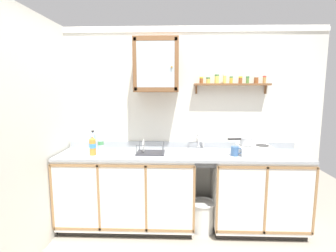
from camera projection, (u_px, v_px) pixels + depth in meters
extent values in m
plane|color=#9E9384|center=(181.00, 245.00, 2.79)|extent=(5.88, 5.88, 0.00)
cube|color=silver|center=(181.00, 126.00, 3.28)|extent=(3.48, 0.05, 2.42)
cube|color=white|center=(182.00, 30.00, 3.08)|extent=(3.48, 0.02, 0.05)
cube|color=silver|center=(25.00, 139.00, 2.40)|extent=(0.05, 3.44, 2.42)
cube|color=black|center=(129.00, 222.00, 3.19)|extent=(1.53, 0.52, 0.08)
cube|color=silver|center=(127.00, 188.00, 3.09)|extent=(1.56, 0.58, 0.82)
cube|color=#997047|center=(121.00, 166.00, 2.75)|extent=(1.56, 0.01, 0.03)
cube|color=#997047|center=(123.00, 230.00, 2.85)|extent=(1.56, 0.01, 0.03)
cube|color=#997047|center=(52.00, 198.00, 2.83)|extent=(0.02, 0.01, 0.75)
cube|color=#997047|center=(99.00, 199.00, 2.81)|extent=(0.02, 0.01, 0.75)
cube|color=#997047|center=(146.00, 199.00, 2.79)|extent=(0.02, 0.01, 0.75)
cube|color=#997047|center=(194.00, 200.00, 2.77)|extent=(0.02, 0.01, 0.75)
cube|color=black|center=(255.00, 225.00, 3.13)|extent=(1.01, 0.52, 0.08)
cube|color=silver|center=(257.00, 190.00, 3.04)|extent=(1.03, 0.58, 0.82)
cube|color=#997047|center=(268.00, 168.00, 2.69)|extent=(1.03, 0.01, 0.03)
cube|color=#997047|center=(264.00, 233.00, 2.80)|extent=(1.03, 0.01, 0.03)
cube|color=#997047|center=(217.00, 200.00, 2.76)|extent=(0.02, 0.01, 0.75)
cube|color=#997047|center=(266.00, 201.00, 2.75)|extent=(0.02, 0.01, 0.75)
cube|color=#997047|center=(315.00, 202.00, 2.73)|extent=(0.02, 0.01, 0.75)
cube|color=#9EA3A8|center=(181.00, 154.00, 3.01)|extent=(2.84, 0.61, 0.03)
cube|color=#9EA3A8|center=(181.00, 145.00, 3.28)|extent=(2.84, 0.02, 0.08)
cube|color=silver|center=(199.00, 152.00, 3.02)|extent=(0.51, 0.44, 0.01)
cube|color=slate|center=(199.00, 163.00, 3.04)|extent=(0.43, 0.36, 0.01)
cube|color=slate|center=(198.00, 154.00, 3.21)|extent=(0.43, 0.01, 0.12)
cube|color=slate|center=(200.00, 162.00, 2.85)|extent=(0.43, 0.01, 0.12)
cylinder|color=#4C4C51|center=(199.00, 163.00, 3.04)|extent=(0.04, 0.04, 0.01)
cylinder|color=silver|center=(198.00, 147.00, 3.25)|extent=(0.05, 0.05, 0.02)
cylinder|color=silver|center=(199.00, 138.00, 3.24)|extent=(0.02, 0.02, 0.22)
torus|color=silver|center=(199.00, 131.00, 3.13)|extent=(0.19, 0.02, 0.19)
cylinder|color=silver|center=(203.00, 145.00, 3.25)|extent=(0.02, 0.02, 0.06)
cube|color=silver|center=(255.00, 150.00, 2.99)|extent=(0.38, 0.33, 0.09)
cylinder|color=#2D2D2D|center=(247.00, 145.00, 3.01)|extent=(0.15, 0.15, 0.01)
cylinder|color=#2D2D2D|center=(262.00, 145.00, 3.00)|extent=(0.15, 0.15, 0.01)
cylinder|color=black|center=(251.00, 153.00, 2.84)|extent=(0.03, 0.02, 0.03)
cylinder|color=black|center=(267.00, 153.00, 2.84)|extent=(0.03, 0.02, 0.03)
cylinder|color=silver|center=(247.00, 141.00, 3.00)|extent=(0.15, 0.15, 0.09)
torus|color=silver|center=(247.00, 138.00, 3.00)|extent=(0.16, 0.16, 0.01)
cylinder|color=black|center=(234.00, 139.00, 2.98)|extent=(0.15, 0.04, 0.02)
cylinder|color=gold|center=(93.00, 147.00, 2.92)|extent=(0.07, 0.07, 0.18)
cone|color=gold|center=(92.00, 138.00, 2.90)|extent=(0.07, 0.07, 0.03)
cylinder|color=white|center=(92.00, 136.00, 2.90)|extent=(0.03, 0.03, 0.02)
cylinder|color=#3F8CCC|center=(93.00, 146.00, 2.92)|extent=(0.07, 0.07, 0.05)
cylinder|color=#8CB7E0|center=(93.00, 143.00, 3.05)|extent=(0.06, 0.06, 0.21)
cone|color=#8CB7E0|center=(93.00, 133.00, 3.03)|extent=(0.06, 0.06, 0.03)
cylinder|color=#262626|center=(93.00, 131.00, 3.03)|extent=(0.03, 0.03, 0.02)
cylinder|color=white|center=(93.00, 143.00, 3.05)|extent=(0.07, 0.07, 0.06)
cylinder|color=silver|center=(101.00, 144.00, 3.15)|extent=(0.07, 0.07, 0.16)
cone|color=silver|center=(100.00, 136.00, 3.13)|extent=(0.06, 0.06, 0.03)
cylinder|color=white|center=(100.00, 134.00, 3.13)|extent=(0.03, 0.03, 0.02)
cylinder|color=#4C9959|center=(101.00, 143.00, 3.15)|extent=(0.07, 0.07, 0.05)
cube|color=#333338|center=(151.00, 153.00, 3.01)|extent=(0.32, 0.25, 0.01)
cylinder|color=#4C4F54|center=(136.00, 150.00, 2.89)|extent=(0.01, 0.01, 0.11)
cylinder|color=#4C4F54|center=(163.00, 150.00, 2.88)|extent=(0.01, 0.01, 0.11)
cylinder|color=#4C4F54|center=(139.00, 146.00, 3.12)|extent=(0.01, 0.01, 0.11)
cylinder|color=#4C4F54|center=(164.00, 146.00, 3.11)|extent=(0.01, 0.01, 0.11)
cylinder|color=#4C4F54|center=(149.00, 146.00, 2.88)|extent=(0.30, 0.01, 0.01)
cylinder|color=#4C4F54|center=(152.00, 141.00, 3.11)|extent=(0.30, 0.01, 0.01)
cylinder|color=white|center=(144.00, 146.00, 3.00)|extent=(0.01, 0.15, 0.15)
cylinder|color=#3F6699|center=(235.00, 151.00, 2.89)|extent=(0.09, 0.09, 0.11)
torus|color=#3F6699|center=(239.00, 151.00, 2.88)|extent=(0.07, 0.03, 0.07)
cube|color=brown|center=(157.00, 66.00, 3.01)|extent=(0.51, 0.31, 0.61)
cube|color=silver|center=(156.00, 64.00, 2.85)|extent=(0.42, 0.01, 0.50)
cube|color=brown|center=(135.00, 64.00, 2.86)|extent=(0.04, 0.01, 0.58)
cube|color=brown|center=(176.00, 64.00, 2.84)|extent=(0.04, 0.01, 0.58)
cube|color=brown|center=(155.00, 38.00, 2.81)|extent=(0.48, 0.01, 0.05)
cube|color=brown|center=(156.00, 89.00, 2.89)|extent=(0.48, 0.01, 0.05)
sphere|color=olive|center=(172.00, 67.00, 2.83)|extent=(0.02, 0.02, 0.02)
cube|color=brown|center=(232.00, 84.00, 3.09)|extent=(0.90, 0.14, 0.02)
cube|color=brown|center=(196.00, 90.00, 3.17)|extent=(0.02, 0.03, 0.10)
cube|color=brown|center=(265.00, 90.00, 3.14)|extent=(0.02, 0.03, 0.10)
cylinder|color=brown|center=(201.00, 81.00, 3.08)|extent=(0.04, 0.04, 0.06)
cylinder|color=yellow|center=(201.00, 78.00, 3.08)|extent=(0.05, 0.05, 0.02)
cylinder|color=#E0C659|center=(208.00, 81.00, 3.11)|extent=(0.05, 0.05, 0.06)
cylinder|color=#33723F|center=(208.00, 78.00, 3.10)|extent=(0.05, 0.05, 0.02)
cylinder|color=#E0C659|center=(217.00, 80.00, 3.08)|extent=(0.05, 0.05, 0.09)
cylinder|color=#33723F|center=(217.00, 75.00, 3.07)|extent=(0.05, 0.05, 0.02)
cylinder|color=#E0C659|center=(225.00, 80.00, 3.10)|extent=(0.04, 0.04, 0.09)
cylinder|color=white|center=(225.00, 75.00, 3.09)|extent=(0.04, 0.04, 0.02)
cylinder|color=gold|center=(231.00, 81.00, 3.07)|extent=(0.04, 0.04, 0.07)
cylinder|color=#33723F|center=(231.00, 77.00, 3.06)|extent=(0.04, 0.04, 0.02)
cylinder|color=brown|center=(240.00, 81.00, 3.07)|extent=(0.04, 0.04, 0.07)
cylinder|color=yellow|center=(241.00, 77.00, 3.07)|extent=(0.05, 0.05, 0.02)
cylinder|color=#598C3F|center=(248.00, 81.00, 3.07)|extent=(0.04, 0.04, 0.07)
cylinder|color=#33723F|center=(248.00, 77.00, 3.06)|extent=(0.04, 0.04, 0.02)
cylinder|color=brown|center=(256.00, 80.00, 3.08)|extent=(0.05, 0.05, 0.07)
cylinder|color=white|center=(256.00, 77.00, 3.08)|extent=(0.05, 0.05, 0.02)
cylinder|color=tan|center=(264.00, 80.00, 3.07)|extent=(0.04, 0.04, 0.07)
cylinder|color=red|center=(265.00, 77.00, 3.06)|extent=(0.04, 0.04, 0.02)
cylinder|color=silver|center=(203.00, 217.00, 3.05)|extent=(0.27, 0.27, 0.35)
torus|color=white|center=(203.00, 203.00, 3.03)|extent=(0.30, 0.30, 0.03)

